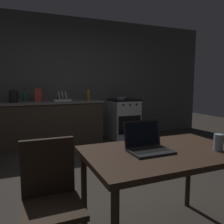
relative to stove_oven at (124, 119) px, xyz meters
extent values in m
plane|color=#2D2823|center=(-1.19, -2.25, -0.46)|extent=(12.00, 12.00, 0.00)
cube|color=#494848|center=(-0.89, 0.35, 0.89)|extent=(6.40, 0.10, 2.70)
cube|color=#382D23|center=(-1.68, 0.00, -0.02)|extent=(2.10, 0.60, 0.87)
cube|color=#66605B|center=(-1.68, 0.00, 0.44)|extent=(2.16, 0.64, 0.04)
cube|color=#B7BABF|center=(0.00, 0.00, -0.02)|extent=(0.60, 0.60, 0.87)
cube|color=black|center=(0.00, 0.00, 0.44)|extent=(0.60, 0.60, 0.04)
cube|color=black|center=(0.00, -0.30, -0.09)|extent=(0.54, 0.01, 0.40)
cylinder|color=black|center=(-0.16, -0.31, 0.36)|extent=(0.04, 0.02, 0.04)
cylinder|color=black|center=(0.00, -0.31, 0.36)|extent=(0.04, 0.02, 0.04)
cylinder|color=black|center=(0.16, -0.31, 0.36)|extent=(0.04, 0.02, 0.04)
cube|color=#332319|center=(-1.21, -3.23, 0.28)|extent=(1.23, 0.78, 0.04)
cylinder|color=#332319|center=(-1.76, -2.90, -0.10)|extent=(0.05, 0.05, 0.71)
cylinder|color=#332319|center=(-0.65, -2.90, -0.10)|extent=(0.05, 0.05, 0.71)
cube|color=#2D2116|center=(-2.06, -3.19, -0.02)|extent=(0.40, 0.40, 0.04)
cube|color=#2D2116|center=(-2.06, -3.01, 0.21)|extent=(0.38, 0.04, 0.42)
cylinder|color=#2D2116|center=(-1.89, -3.02, -0.25)|extent=(0.04, 0.04, 0.42)
cube|color=#232326|center=(-1.33, -3.24, 0.31)|extent=(0.32, 0.22, 0.02)
cube|color=black|center=(-1.33, -3.23, 0.32)|extent=(0.28, 0.12, 0.00)
cube|color=#232326|center=(-1.33, -3.11, 0.42)|extent=(0.32, 0.05, 0.21)
cube|color=black|center=(-1.33, -3.12, 0.42)|extent=(0.29, 0.04, 0.18)
cylinder|color=black|center=(-2.33, 0.00, 0.47)|extent=(0.16, 0.16, 0.02)
cylinder|color=black|center=(-2.33, 0.00, 0.58)|extent=(0.15, 0.15, 0.20)
cylinder|color=black|center=(-2.33, 0.00, 0.69)|extent=(0.09, 0.09, 0.02)
cube|color=black|center=(-2.24, 0.00, 0.59)|extent=(0.02, 0.02, 0.14)
cylinder|color=#8C601E|center=(-0.86, -0.05, 0.55)|extent=(0.07, 0.07, 0.19)
cone|color=#8C601E|center=(-0.86, -0.05, 0.68)|extent=(0.07, 0.07, 0.06)
cylinder|color=black|center=(-0.86, -0.05, 0.72)|extent=(0.03, 0.03, 0.02)
cylinder|color=gray|center=(-0.06, -0.02, 0.46)|extent=(0.22, 0.22, 0.01)
torus|color=gray|center=(-0.06, -0.02, 0.49)|extent=(0.23, 0.23, 0.02)
cylinder|color=black|center=(-0.06, -0.22, 0.48)|extent=(0.02, 0.18, 0.02)
cylinder|color=#99B7C6|center=(-0.82, -3.40, 0.36)|extent=(0.07, 0.07, 0.13)
cube|color=#B2382D|center=(-1.88, 0.02, 0.59)|extent=(0.13, 0.05, 0.26)
cube|color=silver|center=(-1.41, 0.00, 0.47)|extent=(0.34, 0.26, 0.03)
cylinder|color=beige|center=(-1.48, 0.00, 0.58)|extent=(0.04, 0.18, 0.18)
cylinder|color=beige|center=(-1.41, 0.00, 0.58)|extent=(0.04, 0.18, 0.18)
cylinder|color=beige|center=(-1.34, 0.00, 0.58)|extent=(0.04, 0.18, 0.18)
cylinder|color=#19592D|center=(-2.12, 0.08, 0.54)|extent=(0.07, 0.07, 0.17)
cone|color=#19592D|center=(-2.12, 0.08, 0.66)|extent=(0.07, 0.07, 0.06)
cylinder|color=black|center=(-2.12, 0.08, 0.70)|extent=(0.03, 0.03, 0.02)
camera|label=1|loc=(-2.23, -4.64, 0.82)|focal=35.97mm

